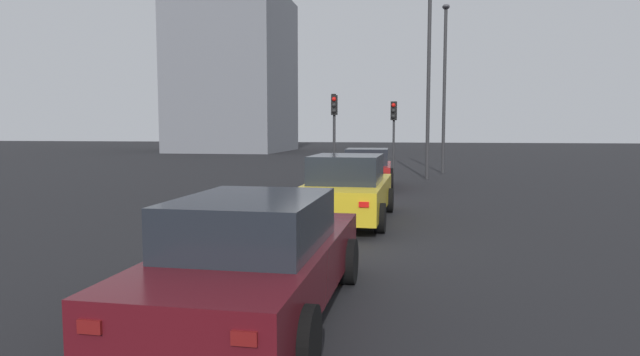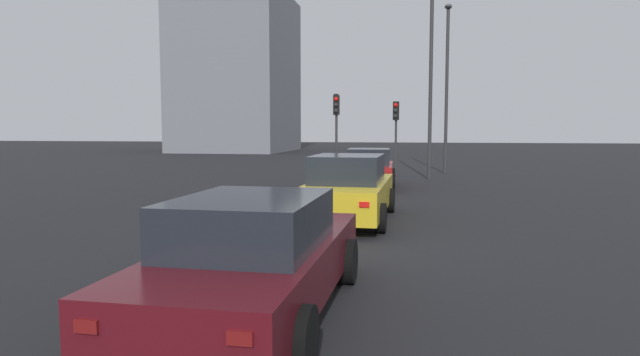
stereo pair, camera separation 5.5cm
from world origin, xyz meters
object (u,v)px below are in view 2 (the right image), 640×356
Objects in this scene: street_lamp_kerbside at (431,67)px; car_yellow_second at (349,189)px; car_maroon_third at (256,257)px; traffic_light_near_left at (336,118)px; car_red_lead at (369,169)px; traffic_light_near_right at (336,114)px; traffic_light_far_left at (396,122)px; street_lamp_far at (447,76)px.

car_yellow_second is at bearing 169.23° from street_lamp_kerbside.
car_maroon_third is 19.04m from traffic_light_near_left.
traffic_light_near_right reaches higher than car_red_lead.
street_lamp_kerbside is (-0.69, -4.22, 2.15)m from traffic_light_near_left.
traffic_light_near_left is 1.06× the size of traffic_light_far_left.
car_maroon_third is at bearing 177.48° from car_red_lead.
traffic_light_near_left is 6.12m from street_lamp_far.
traffic_light_far_left is 3.43m from street_lamp_far.
street_lamp_kerbside is at bearing 39.58° from traffic_light_far_left.
traffic_light_far_left is at bearing -8.97° from car_red_lead.
traffic_light_near_left reaches higher than car_maroon_third.
street_lamp_kerbside is 1.01× the size of street_lamp_far.
street_lamp_kerbside is 3.50m from street_lamp_far.
traffic_light_near_left is at bearing 80.70° from street_lamp_kerbside.
car_yellow_second is 12.28m from street_lamp_kerbside.
traffic_light_near_right is at bearing -172.23° from traffic_light_near_left.
street_lamp_kerbside reaches higher than car_yellow_second.
street_lamp_kerbside is (11.38, -2.16, 4.09)m from car_yellow_second.
street_lamp_kerbside reaches higher than traffic_light_near_left.
car_yellow_second reaches higher than car_maroon_third.
street_lamp_kerbside is (-2.45, -1.56, 2.30)m from traffic_light_far_left.
street_lamp_far reaches higher than car_yellow_second.
traffic_light_far_left is at bearing 111.11° from street_lamp_far.
car_red_lead is 0.88× the size of car_yellow_second.
street_lamp_far is at bearing -14.30° from street_lamp_kerbside.
traffic_light_near_left is 0.45× the size of street_lamp_kerbside.
traffic_light_near_left is 0.45× the size of street_lamp_far.
traffic_light_near_left is at bearing -49.48° from traffic_light_far_left.
traffic_light_near_left is 3.19m from traffic_light_far_left.
traffic_light_far_left is at bearing 28.44° from traffic_light_near_right.
street_lamp_far reaches higher than traffic_light_near_left.
car_red_lead is 1.20× the size of traffic_light_far_left.
car_red_lead is 6.57m from traffic_light_far_left.
car_maroon_third is at bearing 171.32° from street_lamp_far.
street_lamp_kerbside reaches higher than car_maroon_third.
car_yellow_second is 20.93m from traffic_light_near_right.
car_yellow_second is 13.96m from traffic_light_far_left.
car_yellow_second is (-7.57, -0.15, 0.05)m from car_red_lead.
street_lamp_kerbside is at bearing -9.58° from car_yellow_second.
traffic_light_near_left reaches higher than traffic_light_far_left.
car_maroon_third is 20.71m from traffic_light_far_left.
car_maroon_third is 1.36× the size of traffic_light_far_left.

